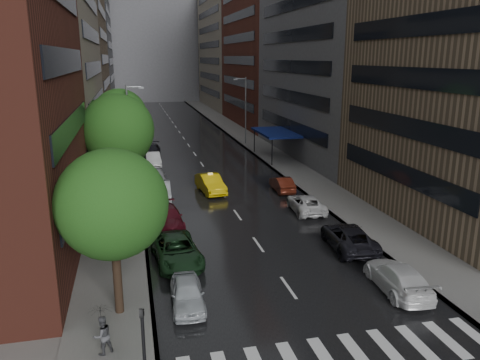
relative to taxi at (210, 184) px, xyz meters
name	(u,v)px	position (x,y,z in m)	size (l,w,h in m)	color
ground	(318,329)	(0.96, -22.64, -0.81)	(220.00, 220.00, 0.00)	gray
road	(185,140)	(0.96, 27.36, -0.80)	(14.00, 140.00, 0.01)	black
sidewalk_left	(122,142)	(-8.04, 27.36, -0.73)	(4.00, 140.00, 0.15)	gray
sidewalk_right	(245,138)	(9.96, 27.36, -0.73)	(4.00, 140.00, 0.15)	gray
crosswalk	(341,355)	(1.16, -24.64, -0.80)	(13.15, 2.80, 0.01)	silver
buildings_left	(73,27)	(-14.04, 36.15, 15.18)	(8.00, 108.00, 38.00)	maroon
buildings_right	(272,35)	(15.95, 34.06, 14.23)	(8.05, 109.10, 36.00)	#937A5B
building_far	(154,41)	(0.96, 95.36, 15.19)	(40.00, 14.00, 32.00)	slate
tree_near	(112,204)	(-7.64, -19.33, 4.63)	(4.99, 4.99, 7.96)	#382619
tree_mid	(118,130)	(-7.64, -2.07, 5.38)	(5.67, 5.67, 9.04)	#382619
tree_far	(120,116)	(-7.64, 9.32, 5.15)	(5.46, 5.46, 8.70)	#382619
taxi	(210,184)	(0.00, 0.00, 0.00)	(1.71, 4.90, 1.62)	yellow
parked_cars_left	(161,191)	(-4.44, -1.06, -0.07)	(2.99, 40.50, 1.57)	silver
parked_cars_right	(334,226)	(6.36, -12.34, -0.10)	(2.96, 23.77, 1.48)	white
ped_black_umbrella	(102,326)	(-8.23, -22.48, 0.58)	(1.00, 0.98, 2.09)	#515256
traffic_light	(144,345)	(-6.64, -25.41, 1.42)	(0.18, 0.15, 3.45)	black
street_lamp_left	(130,129)	(-6.76, 7.36, 4.08)	(1.74, 0.22, 9.00)	gray
street_lamp_right	(245,109)	(8.68, 22.36, 4.08)	(1.74, 0.22, 9.00)	gray
awning	(276,133)	(9.94, 12.36, 2.33)	(4.00, 8.00, 3.12)	navy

